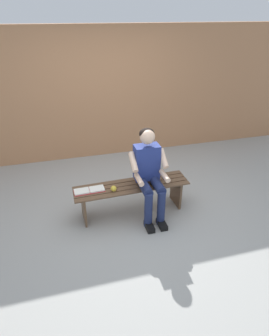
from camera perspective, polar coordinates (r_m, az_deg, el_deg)
name	(u,v)px	position (r m, az deg, el deg)	size (l,w,h in m)	color
ground_plane	(73,279)	(3.50, -11.99, -20.63)	(10.00, 7.00, 0.04)	#9E9E99
brick_wall	(76,96)	(5.63, -11.39, 13.79)	(9.50, 0.24, 2.41)	#B27A51
bench_near	(132,192)	(4.11, -0.55, -4.68)	(1.64, 0.44, 0.45)	brown
person_seated	(149,171)	(3.90, 2.92, -0.69)	(0.50, 0.69, 1.26)	navy
apple	(114,189)	(3.91, -4.13, -4.09)	(0.08, 0.08, 0.08)	gold
book_open	(89,190)	(3.96, -8.92, -4.38)	(0.42, 0.17, 0.02)	white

